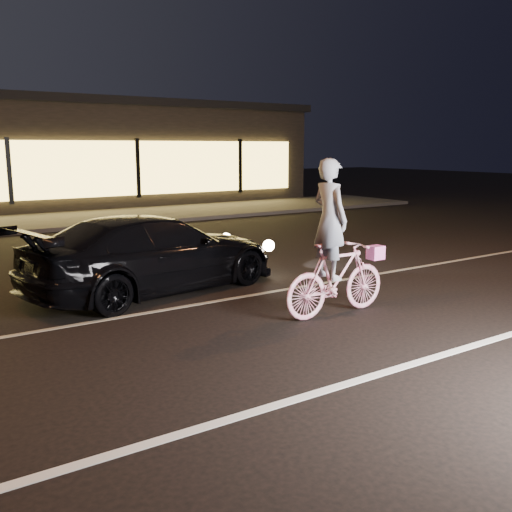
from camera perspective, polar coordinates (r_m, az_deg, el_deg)
ground at (r=7.07m, az=0.19°, el=-8.81°), size 90.00×90.00×0.00m
lane_stripe_near at (r=5.97m, az=8.41°, el=-12.72°), size 60.00×0.12×0.01m
lane_stripe_far at (r=8.72m, az=-7.15°, el=-5.03°), size 60.00×0.10×0.01m
sidewalk at (r=19.04m, az=-22.12°, el=3.06°), size 30.00×4.00×0.12m
cyclist at (r=8.13m, az=7.88°, el=-0.49°), size 1.77×0.61×2.23m
sedan at (r=9.59m, az=-10.12°, el=0.26°), size 4.70×2.63×1.29m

